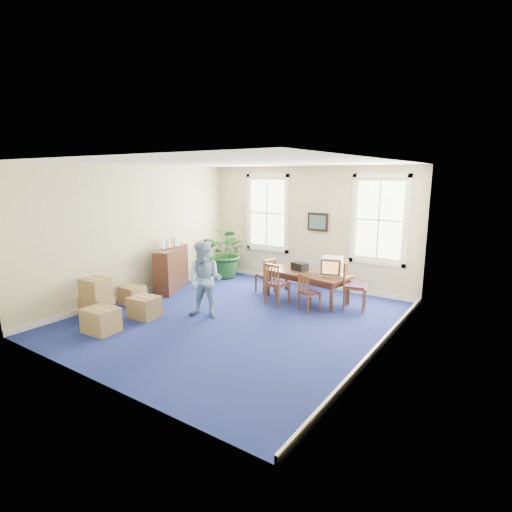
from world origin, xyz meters
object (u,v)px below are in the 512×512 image
Objects in this scene: conference_table at (307,286)px; chair_near_left at (277,284)px; crt_tv at (332,266)px; potted_plant at (227,253)px; credenza at (171,269)px; man at (205,280)px; cardboard_boxes at (107,297)px.

chair_near_left reaches higher than conference_table.
conference_table is 0.82m from chair_near_left.
conference_table is at bearing 169.23° from crt_tv.
potted_plant reaches higher than crt_tv.
credenza is 0.97× the size of potted_plant.
man reaches higher than conference_table.
credenza is at bearing 100.99° from cardboard_boxes.
credenza reaches higher than conference_table.
cardboard_boxes is at bearing -160.13° from man.
conference_table is 2.05× the size of chair_near_left.
potted_plant is 0.94× the size of cardboard_boxes.
crt_tv is 0.31× the size of man.
chair_near_left is at bearing 46.76° from man.
credenza is (-3.93, -1.25, -0.34)m from crt_tv.
cardboard_boxes is (0.44, -2.26, -0.11)m from credenza.
man is (-0.82, -1.58, 0.31)m from chair_near_left.
crt_tv reaches higher than conference_table.
potted_plant is (0.41, 1.83, 0.18)m from credenza.
man is at bearing 35.80° from cardboard_boxes.
conference_table is 2.62m from man.
cardboard_boxes is (-1.66, -1.20, -0.36)m from man.
credenza is at bearing -102.51° from potted_plant.
crt_tv is at bearing 45.20° from cardboard_boxes.
man reaches higher than cardboard_boxes.
chair_near_left is at bearing 48.28° from cardboard_boxes.
potted_plant reaches higher than chair_near_left.
cardboard_boxes is at bearing -121.32° from conference_table.
conference_table is 4.52m from cardboard_boxes.
chair_near_left is 2.84m from potted_plant.
credenza is at bearing -177.47° from crt_tv.
crt_tv is 4.14m from credenza.
man is at bearing -59.59° from potted_plant.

